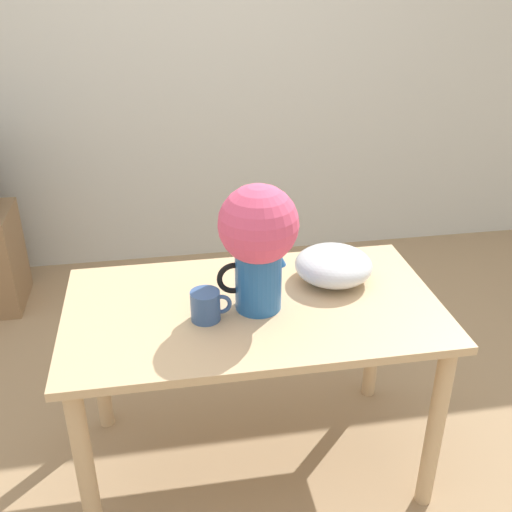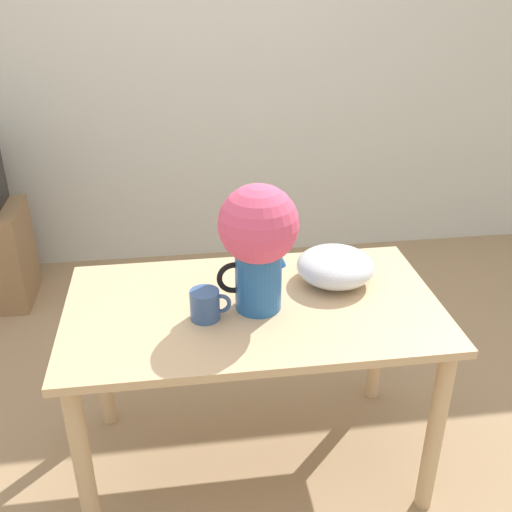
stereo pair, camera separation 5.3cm
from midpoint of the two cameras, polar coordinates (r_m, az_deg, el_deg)
The scene contains 6 objects.
ground_plane at distance 2.58m, azimuth -3.31°, elevation -17.86°, with size 12.00×12.00×0.00m, color #9E7F5B.
wall_back at distance 3.66m, azimuth -7.43°, elevation 18.80°, with size 8.00×0.05×2.60m.
table at distance 2.14m, azimuth -1.01°, elevation -7.13°, with size 1.30×0.73×0.73m.
flower_vase at distance 1.94m, azimuth -0.58°, elevation 1.76°, with size 0.27×0.26×0.44m.
coffee_mug at distance 1.99m, azimuth -5.52°, elevation -4.73°, with size 0.14×0.10×0.10m.
white_bowl at distance 2.21m, azimuth 6.70°, elevation -0.88°, with size 0.29×0.29×0.12m.
Camera 1 is at (-0.19, -1.81, 1.83)m, focal length 42.00 mm.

